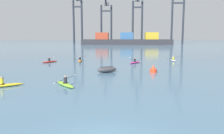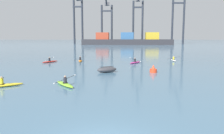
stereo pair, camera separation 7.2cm
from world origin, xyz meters
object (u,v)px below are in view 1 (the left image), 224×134
(container_barge, at_px, (127,40))
(channel_buoy, at_px, (153,70))
(kayak_white, at_px, (173,60))
(kayak_red, at_px, (50,61))
(capsized_dinghy, at_px, (107,70))
(gantry_crane_east, at_px, (178,12))
(gantry_crane_west_mid, at_px, (106,18))
(gantry_crane_west, at_px, (77,15))
(kayak_magenta, at_px, (135,62))
(kayak_lime, at_px, (65,84))
(kayak_orange, at_px, (80,60))
(kayak_yellow, at_px, (3,85))
(gantry_crane_east_mid, at_px, (138,15))

(container_barge, bearing_deg, channel_buoy, -88.59)
(kayak_white, height_order, kayak_red, kayak_red)
(container_barge, height_order, kayak_red, container_barge)
(capsized_dinghy, bearing_deg, gantry_crane_east, 73.20)
(gantry_crane_west_mid, height_order, capsized_dinghy, gantry_crane_west_mid)
(kayak_red, bearing_deg, gantry_crane_west_mid, 89.47)
(gantry_crane_west, distance_m, kayak_red, 103.79)
(channel_buoy, distance_m, kayak_magenta, 10.27)
(kayak_white, bearing_deg, kayak_magenta, -151.48)
(kayak_magenta, bearing_deg, container_barge, 90.46)
(kayak_lime, bearing_deg, gantry_crane_west, 101.35)
(gantry_crane_west, height_order, capsized_dinghy, gantry_crane_west)
(kayak_red, bearing_deg, gantry_crane_west, 99.13)
(capsized_dinghy, distance_m, kayak_red, 15.35)
(kayak_orange, relative_size, kayak_white, 1.01)
(channel_buoy, bearing_deg, kayak_red, 148.13)
(kayak_yellow, distance_m, kayak_white, 30.45)
(kayak_white, bearing_deg, kayak_yellow, -130.66)
(gantry_crane_east, bearing_deg, gantry_crane_west, -175.94)
(container_barge, bearing_deg, gantry_crane_west_mid, 134.35)
(gantry_crane_east_mid, relative_size, kayak_orange, 10.53)
(gantry_crane_west, bearing_deg, gantry_crane_east_mid, 4.81)
(kayak_orange, xyz_separation_m, kayak_yellow, (-2.60, -21.47, 0.00))
(kayak_white, relative_size, kayak_red, 1.05)
(gantry_crane_west, height_order, gantry_crane_west_mid, gantry_crane_west)
(kayak_yellow, bearing_deg, container_barge, 84.10)
(kayak_orange, bearing_deg, gantry_crane_west_mid, 92.16)
(kayak_orange, distance_m, kayak_magenta, 10.24)
(kayak_lime, bearing_deg, gantry_crane_west_mid, 93.07)
(capsized_dinghy, xyz_separation_m, kayak_lime, (-3.20, -7.96, -0.18))
(gantry_crane_east_mid, distance_m, gantry_crane_east, 25.22)
(gantry_crane_west, height_order, gantry_crane_east, gantry_crane_east)
(channel_buoy, distance_m, kayak_white, 15.07)
(kayak_yellow, xyz_separation_m, kayak_magenta, (12.57, 19.15, 0.00))
(container_barge, xyz_separation_m, kayak_lime, (-6.42, -113.41, -2.39))
(channel_buoy, xyz_separation_m, kayak_orange, (-11.81, 12.43, -0.19))
(gantry_crane_west, bearing_deg, container_barge, -11.57)
(gantry_crane_west, xyz_separation_m, kayak_yellow, (18.64, -120.48, -17.69))
(gantry_crane_east, xyz_separation_m, capsized_dinghy, (-35.04, -116.10, -19.62))
(gantry_crane_west, bearing_deg, kayak_magenta, -72.88)
(container_barge, bearing_deg, kayak_orange, -95.67)
(gantry_crane_east_mid, bearing_deg, kayak_lime, -96.09)
(capsized_dinghy, relative_size, kayak_lime, 0.92)
(kayak_white, bearing_deg, gantry_crane_west_mid, 101.48)
(gantry_crane_west, distance_m, kayak_lime, 123.31)
(gantry_crane_west, height_order, kayak_lime, gantry_crane_west)
(channel_buoy, height_order, kayak_white, channel_buoy)
(channel_buoy, bearing_deg, container_barge, 91.41)
(kayak_orange, height_order, kayak_red, kayak_orange)
(kayak_orange, xyz_separation_m, kayak_lime, (2.79, -20.64, 0.00))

